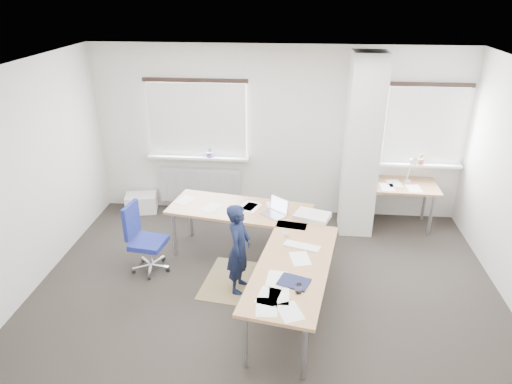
# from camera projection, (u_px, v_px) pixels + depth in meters

# --- Properties ---
(ground) EXTENTS (6.00, 6.00, 0.00)m
(ground) POSITION_uv_depth(u_px,v_px,m) (265.00, 299.00, 5.74)
(ground) COLOR black
(ground) RESTS_ON ground
(room_shell) EXTENTS (6.04, 5.04, 2.82)m
(room_shell) POSITION_uv_depth(u_px,v_px,m) (284.00, 157.00, 5.40)
(room_shell) COLOR silver
(room_shell) RESTS_ON ground
(floor_mat) EXTENTS (1.30, 1.14, 0.01)m
(floor_mat) POSITION_uv_depth(u_px,v_px,m) (249.00, 283.00, 6.05)
(floor_mat) COLOR olive
(floor_mat) RESTS_ON ground
(white_crate) EXTENTS (0.58, 0.46, 0.31)m
(white_crate) POSITION_uv_depth(u_px,v_px,m) (141.00, 203.00, 7.90)
(white_crate) COLOR white
(white_crate) RESTS_ON ground
(desk_main) EXTENTS (2.40, 2.98, 0.96)m
(desk_main) POSITION_uv_depth(u_px,v_px,m) (268.00, 236.00, 5.80)
(desk_main) COLOR #956140
(desk_main) RESTS_ON ground
(desk_side) EXTENTS (1.42, 0.75, 1.22)m
(desk_side) POSITION_uv_depth(u_px,v_px,m) (392.00, 186.00, 7.24)
(desk_side) COLOR #956140
(desk_side) RESTS_ON ground
(task_chair) EXTENTS (0.54, 0.53, 0.99)m
(task_chair) POSITION_uv_depth(u_px,v_px,m) (147.00, 252.00, 6.23)
(task_chair) COLOR navy
(task_chair) RESTS_ON ground
(person) EXTENTS (0.35, 0.48, 1.21)m
(person) POSITION_uv_depth(u_px,v_px,m) (239.00, 249.00, 5.69)
(person) COLOR black
(person) RESTS_ON ground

